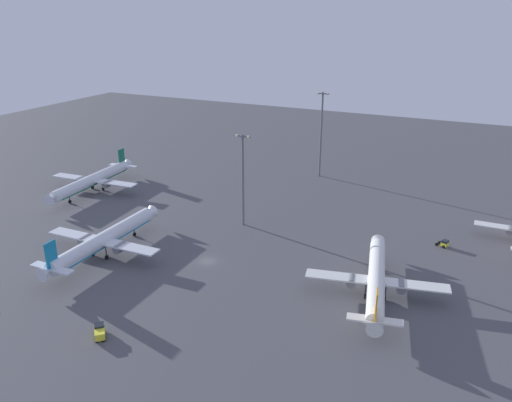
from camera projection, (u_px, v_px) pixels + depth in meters
ground_plane at (207, 261)px, 130.37m from camera, size 416.00×416.00×0.00m
airplane_terminal_side at (104, 240)px, 132.64m from camera, size 33.13×42.64×10.96m
airplane_mid_apron at (376, 279)px, 113.77m from camera, size 31.44×40.15×10.37m
airplane_near_gate at (93, 180)px, 178.41m from camera, size 33.40×42.89×11.00m
baggage_tractor at (100, 331)px, 100.15m from camera, size 4.26×4.36×2.25m
pushback_tug at (444, 243)px, 137.77m from camera, size 3.52×2.82×2.05m
apron_light_west at (243, 175)px, 146.96m from camera, size 4.80×0.90×27.37m
apron_light_central at (321, 130)px, 190.11m from camera, size 4.80×0.90×31.86m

